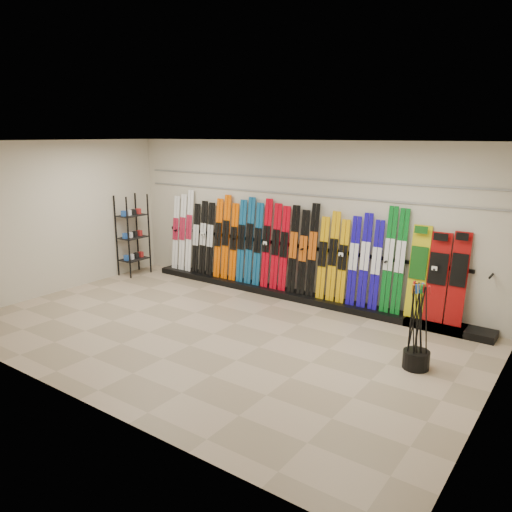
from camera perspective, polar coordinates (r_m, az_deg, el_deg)
The scene contains 13 objects.
floor at distance 8.09m, azimuth -4.87°, elevation -8.85°, with size 8.00×8.00×0.00m, color gray.
back_wall at distance 9.65m, azimuth 4.58°, elevation 4.13°, with size 8.00×8.00×0.00m, color beige.
left_wall at distance 10.65m, azimuth -21.79°, elevation 4.10°, with size 5.00×5.00×0.00m, color beige.
right_wall at distance 5.96m, azimuth 25.72°, elevation -3.23°, with size 5.00×5.00×0.00m, color beige.
ceiling at distance 7.48m, azimuth -5.35°, elevation 12.90°, with size 8.00×8.00×0.00m, color silver.
ski_rack_base at distance 9.70m, azimuth 4.89°, elevation -4.60°, with size 8.00×0.40×0.12m, color black.
skis at distance 9.84m, azimuth 1.74°, elevation 1.11°, with size 5.36×0.22×1.82m.
snowboards at distance 8.60m, azimuth 19.94°, elevation -2.15°, with size 0.93×0.24×1.54m.
accessory_rack at distance 11.54m, azimuth -13.89°, elevation 2.34°, with size 0.40×0.60×1.81m, color black.
pole_bin at distance 7.25m, azimuth 17.82°, elevation -11.20°, with size 0.36×0.36×0.25m, color black.
ski_poles at distance 7.05m, azimuth 17.92°, elevation -7.65°, with size 0.31×0.25×1.18m.
slatwall_rail_0 at distance 9.56m, azimuth 4.57°, elevation 7.07°, with size 7.60×0.02×0.03m, color gray.
slatwall_rail_1 at distance 9.53m, azimuth 4.61°, elevation 8.87°, with size 7.60×0.02×0.03m, color gray.
Camera 1 is at (4.86, -5.68, 3.10)m, focal length 35.00 mm.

